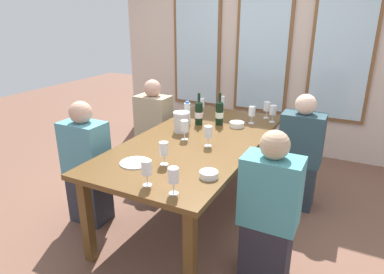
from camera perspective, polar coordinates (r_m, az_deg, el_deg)
ground_plane at (r=3.33m, az=0.77°, el=-12.38°), size 12.00×12.00×0.00m
back_wall_with_windows at (r=4.66m, az=12.00°, el=15.54°), size 4.24×0.10×2.90m
dining_table at (r=3.02m, az=0.82°, el=-1.58°), size 1.04×2.11×0.74m
white_plate_0 at (r=2.55m, az=-9.46°, el=-4.28°), size 0.23×0.23×0.01m
metal_pitcher at (r=3.15m, az=-1.77°, el=2.55°), size 0.16×0.16×0.19m
wine_bottle_0 at (r=3.36m, az=4.62°, el=4.10°), size 0.08×0.08×0.32m
wine_bottle_1 at (r=3.36m, az=1.15°, el=4.12°), size 0.08×0.08×0.32m
tasting_bowl_0 at (r=2.30m, az=2.84°, el=-6.28°), size 0.13×0.13×0.04m
tasting_bowl_1 at (r=3.34m, az=7.52°, el=2.10°), size 0.14×0.14×0.05m
water_bottle at (r=3.35m, az=-0.80°, el=3.92°), size 0.06×0.06×0.24m
wine_glass_0 at (r=3.53m, az=13.42°, el=4.35°), size 0.07×0.07×0.17m
wine_glass_1 at (r=2.95m, az=-1.28°, el=1.72°), size 0.07×0.07×0.17m
wine_glass_2 at (r=2.46m, az=-4.75°, el=-2.13°), size 0.07×0.07×0.17m
wine_glass_3 at (r=2.18m, az=-7.61°, el=-5.31°), size 0.07×0.07×0.17m
wine_glass_4 at (r=3.45m, az=10.02°, el=4.15°), size 0.07×0.07×0.17m
wine_glass_5 at (r=2.06m, az=-3.14°, el=-6.50°), size 0.07×0.07×0.17m
wine_glass_6 at (r=3.72m, az=1.57°, el=5.62°), size 0.07×0.07×0.17m
wine_glass_7 at (r=3.65m, az=12.44°, el=4.88°), size 0.07×0.07×0.17m
wine_glass_8 at (r=3.83m, az=5.03°, el=5.99°), size 0.07×0.07×0.17m
wine_glass_9 at (r=2.80m, az=2.72°, el=0.80°), size 0.07×0.07×0.17m
seated_person_0 at (r=3.88m, az=-6.36°, el=1.03°), size 0.38×0.24×1.11m
seated_person_1 at (r=3.36m, az=17.62°, el=-2.89°), size 0.38×0.24×1.11m
seated_person_2 at (r=3.11m, az=-17.20°, el=-4.76°), size 0.38×0.24×1.11m
seated_person_3 at (r=2.38m, az=12.74°, el=-12.32°), size 0.38×0.24×1.11m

